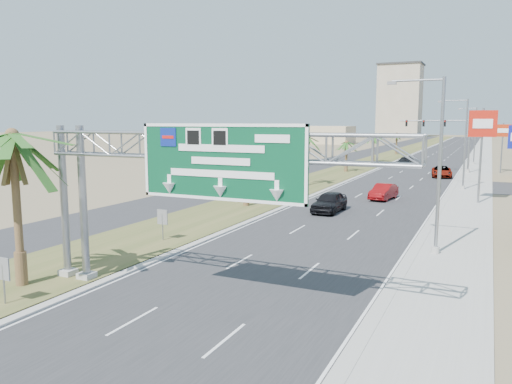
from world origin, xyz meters
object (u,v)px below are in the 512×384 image
at_px(sign_gantry, 193,159).
at_px(car_far, 405,161).
at_px(pole_sign_red_far, 503,134).
at_px(palm_near, 12,136).
at_px(pole_sign_red_near, 482,129).
at_px(car_mid_lane, 384,192).
at_px(signal_mast, 455,140).
at_px(car_right_lane, 442,172).
at_px(car_left_lane, 329,202).

bearing_deg(sign_gantry, car_far, 91.67).
bearing_deg(pole_sign_red_far, palm_near, -107.28).
height_order(sign_gantry, pole_sign_red_near, pole_sign_red_near).
xyz_separation_m(palm_near, car_mid_lane, (10.01, 33.46, -6.17)).
distance_m(signal_mast, car_far, 13.08).
bearing_deg(pole_sign_red_far, car_far, 156.39).
bearing_deg(car_mid_lane, car_right_lane, 89.24).
bearing_deg(car_right_lane, car_far, 107.21).
relative_size(palm_near, pole_sign_red_near, 0.95).
xyz_separation_m(car_far, pole_sign_red_far, (14.71, -6.43, 5.01)).
distance_m(car_mid_lane, car_far, 39.93).
bearing_deg(car_mid_lane, car_left_lane, -100.12).
relative_size(sign_gantry, car_far, 3.25).
bearing_deg(signal_mast, pole_sign_red_far, 23.61).
relative_size(sign_gantry, pole_sign_red_far, 2.28).
distance_m(car_far, pole_sign_red_far, 16.82).
xyz_separation_m(sign_gantry, pole_sign_red_far, (12.64, 64.84, -0.30)).
bearing_deg(palm_near, signal_mast, 77.34).
distance_m(sign_gantry, car_right_lane, 55.32).
relative_size(signal_mast, car_left_lane, 2.04).
height_order(car_right_lane, car_far, car_right_lane).
bearing_deg(signal_mast, sign_gantry, -95.74).
relative_size(car_right_lane, car_far, 1.06).
bearing_deg(car_right_lane, sign_gantry, -102.25).
bearing_deg(car_right_lane, pole_sign_red_near, -83.85).
distance_m(car_right_lane, pole_sign_red_near, 23.47).
distance_m(palm_near, car_far, 73.71).
height_order(signal_mast, car_left_lane, signal_mast).
bearing_deg(palm_near, pole_sign_red_far, 72.72).
height_order(car_mid_lane, car_far, car_mid_lane).
relative_size(car_mid_lane, pole_sign_red_far, 0.63).
height_order(sign_gantry, car_left_lane, sign_gantry).
height_order(car_left_lane, pole_sign_red_near, pole_sign_red_near).
relative_size(palm_near, pole_sign_red_far, 1.14).
relative_size(car_far, pole_sign_red_near, 0.59).
bearing_deg(car_far, car_left_lane, -81.23).
xyz_separation_m(car_left_lane, car_mid_lane, (2.81, 8.84, -0.10)).
bearing_deg(car_mid_lane, pole_sign_red_near, 15.52).
distance_m(palm_near, car_mid_lane, 35.47).
relative_size(car_left_lane, pole_sign_red_near, 0.57).
bearing_deg(pole_sign_red_near, car_far, 107.83).
xyz_separation_m(signal_mast, car_right_lane, (-0.99, -7.24, -4.09)).
distance_m(sign_gantry, pole_sign_red_near, 34.32).
relative_size(car_right_lane, pole_sign_red_far, 0.74).
bearing_deg(car_right_lane, car_mid_lane, -105.04).
xyz_separation_m(signal_mast, car_left_lane, (-7.17, -39.35, -3.99)).
relative_size(car_far, pole_sign_red_far, 0.70).
bearing_deg(pole_sign_red_near, signal_mast, 97.93).
bearing_deg(palm_near, car_left_lane, 73.70).
bearing_deg(car_left_lane, pole_sign_red_far, 73.45).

